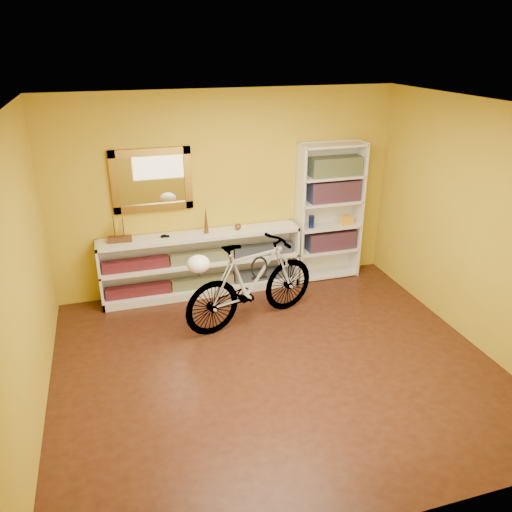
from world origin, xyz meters
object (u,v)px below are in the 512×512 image
object	(u,v)px
console_unit	(202,264)
bookcase	(329,213)
helmet	(198,264)
bicycle	(252,282)

from	to	relation	value
console_unit	bookcase	world-z (taller)	bookcase
bookcase	helmet	distance (m)	2.31
bicycle	helmet	size ratio (longest dim) A/B	7.02
bookcase	bicycle	distance (m)	1.70
bookcase	bicycle	size ratio (longest dim) A/B	1.07
console_unit	bicycle	size ratio (longest dim) A/B	1.46
console_unit	bookcase	distance (m)	1.87
console_unit	helmet	world-z (taller)	helmet
console_unit	bookcase	size ratio (longest dim) A/B	1.37
console_unit	bicycle	world-z (taller)	bicycle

